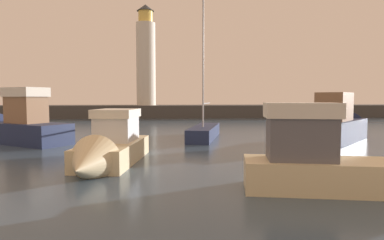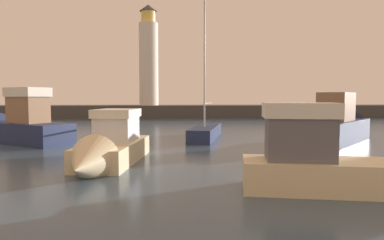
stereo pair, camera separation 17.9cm
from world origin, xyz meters
The scene contains 8 objects.
ground_plane centered at (0.00, 25.39, 0.00)m, with size 220.00×220.00×0.00m, color #384C60.
breakwater centered at (0.00, 50.78, 0.95)m, with size 92.50×7.00×1.90m, color #423F3D.
lighthouse centered at (-5.01, 50.78, 9.11)m, with size 2.91×2.91×15.24m.
motorboat_0 centered at (3.60, 9.17, 0.89)m, with size 7.02×3.15×3.19m.
motorboat_2 centered at (-4.80, 13.90, 0.78)m, with size 3.17×7.46×2.98m.
motorboat_4 centered at (10.02, 21.42, 1.09)m, with size 7.93×8.03×3.66m.
motorboat_5 centered at (-12.54, 22.58, 1.09)m, with size 8.64×6.85×4.13m.
sailboat_moored centered at (0.68, 23.55, 0.53)m, with size 3.34×7.24×10.24m.
Camera 2 is at (-2.12, -0.87, 3.00)m, focal length 31.11 mm.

